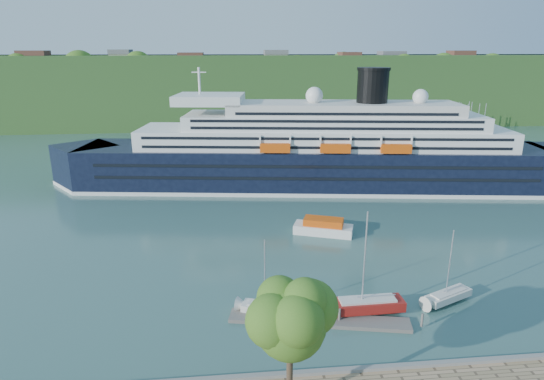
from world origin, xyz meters
The scene contains 10 objects.
ground centered at (0.00, 0.00, 0.00)m, with size 400.00×400.00×0.00m, color #315754.
far_hillside centered at (0.00, 145.00, 12.00)m, with size 400.00×50.00×24.00m, color #2D4F1F.
quay_coping centered at (0.00, -0.20, 1.15)m, with size 220.00×0.50×0.30m, color slate.
cruise_ship centered at (7.87, 54.63, 11.43)m, with size 101.79×14.82×22.86m, color black, non-canonical shape.
promenade_tree centered at (-4.69, -3.30, 6.55)m, with size 6.70×6.70×11.10m, color #315A17, non-canonical shape.
floating_pontoon centered at (-0.08, 8.38, 0.20)m, with size 17.84×2.18×0.40m, color slate, non-canonical shape.
sailboat_white_near centered at (-4.90, 10.01, 3.96)m, with size 6.13×1.70×7.92m, color silver, non-canonical shape.
sailboat_red centered at (5.04, 9.28, 5.32)m, with size 8.24×2.29×10.65m, color maroon, non-canonical shape.
sailboat_white_far centered at (14.33, 10.58, 4.02)m, with size 6.22×1.73×8.04m, color silver, non-canonical shape.
tender_launch centered at (5.05, 30.63, 1.19)m, with size 8.58×2.94×2.37m, color #D44B0C, non-canonical shape.
Camera 1 is at (-8.68, -30.10, 25.85)m, focal length 30.00 mm.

